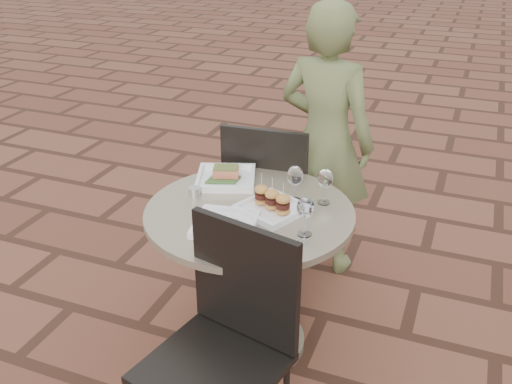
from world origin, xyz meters
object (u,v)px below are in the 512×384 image
(cafe_table, at_px, (250,258))
(diner, at_px, (325,142))
(chair_far, at_px, (269,191))
(plate_tuna, at_px, (225,224))
(chair_near, at_px, (228,331))
(plate_sliders, at_px, (272,204))
(plate_salmon, at_px, (226,177))

(cafe_table, height_order, diner, diner)
(chair_far, bearing_deg, plate_tuna, 91.62)
(diner, distance_m, plate_tuna, 1.01)
(chair_near, bearing_deg, plate_sliders, 107.51)
(plate_tuna, bearing_deg, diner, 81.75)
(cafe_table, distance_m, plate_tuna, 0.32)
(cafe_table, relative_size, diner, 0.60)
(cafe_table, height_order, plate_sliders, plate_sliders)
(plate_salmon, bearing_deg, plate_tuna, -66.16)
(cafe_table, relative_size, plate_salmon, 2.62)
(diner, bearing_deg, plate_sliders, 100.17)
(diner, xyz_separation_m, plate_tuna, (-0.14, -1.00, -0.01))
(chair_near, distance_m, plate_salmon, 0.87)
(chair_near, distance_m, plate_sliders, 0.61)
(plate_salmon, height_order, plate_sliders, plate_sliders)
(plate_tuna, bearing_deg, chair_near, -65.09)
(cafe_table, xyz_separation_m, diner, (0.11, 0.82, 0.27))
(cafe_table, height_order, chair_far, chair_far)
(plate_salmon, height_order, plate_tuna, plate_salmon)
(chair_near, bearing_deg, plate_salmon, 127.31)
(chair_near, bearing_deg, diner, 104.25)
(chair_far, bearing_deg, chair_near, 98.71)
(diner, bearing_deg, plate_tuna, 92.94)
(cafe_table, bearing_deg, plate_sliders, 12.19)
(chair_far, relative_size, plate_tuna, 3.28)
(plate_tuna, bearing_deg, cafe_table, 78.35)
(cafe_table, bearing_deg, chair_near, -75.72)
(plate_salmon, relative_size, plate_sliders, 1.08)
(cafe_table, height_order, plate_salmon, plate_salmon)
(chair_near, relative_size, plate_salmon, 2.71)
(plate_sliders, bearing_deg, plate_salmon, 146.46)
(cafe_table, xyz_separation_m, plate_tuna, (-0.04, -0.17, 0.26))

